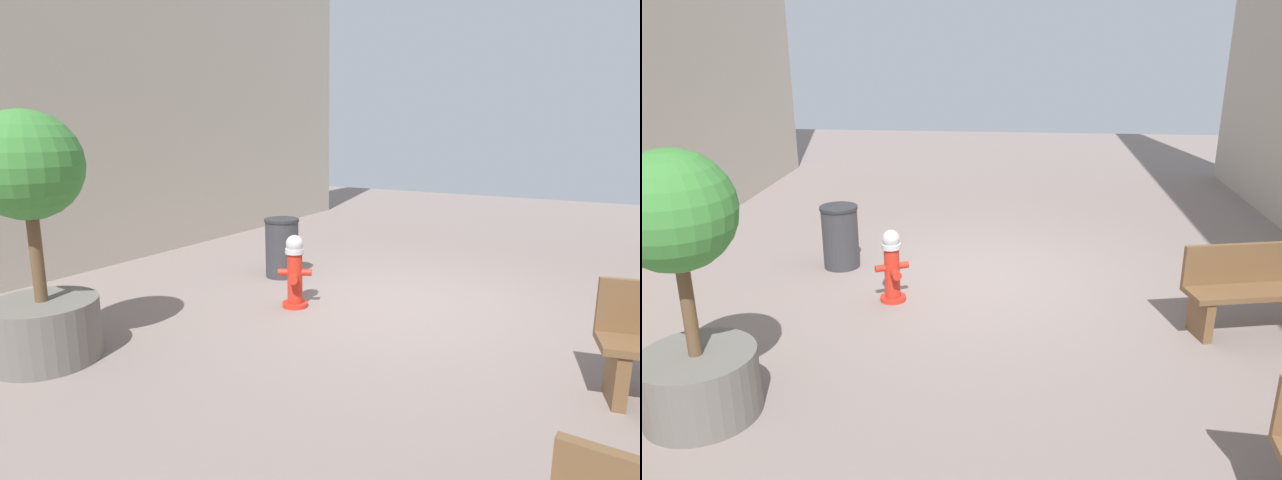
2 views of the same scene
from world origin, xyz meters
The scene contains 4 objects.
ground_plane centered at (0.00, 0.00, 0.00)m, with size 23.40×23.40×0.00m, color gray.
fire_hydrant centered at (1.07, 0.78, 0.44)m, with size 0.40×0.38×0.88m.
planter_tree centered at (2.23, 3.22, 1.23)m, with size 0.97×0.97×2.28m.
trash_bin centered at (1.98, -0.26, 0.43)m, with size 0.51×0.51×0.86m.
Camera 1 is at (-2.30, 5.83, 2.09)m, focal length 29.37 mm.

